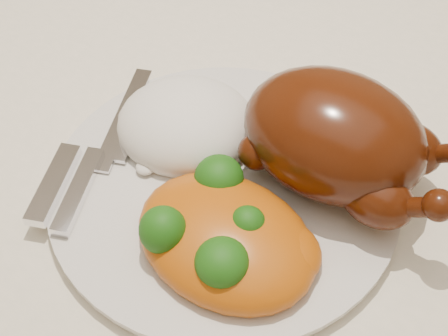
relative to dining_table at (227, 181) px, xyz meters
The scene contains 7 objects.
dining_table is the anchor object (origin of this frame).
tablecloth 0.07m from the dining_table, ahead, with size 1.73×1.03×0.18m.
dinner_plate 0.15m from the dining_table, 60.32° to the right, with size 0.29×0.29×0.01m, color silver.
roast_chicken 0.20m from the dining_table, 12.98° to the right, with size 0.18×0.12×0.10m.
rice_mound 0.14m from the dining_table, 100.54° to the right, with size 0.16×0.15×0.06m.
mac_and_cheese 0.21m from the dining_table, 58.45° to the right, with size 0.16×0.13×0.06m.
cutlery 0.19m from the dining_table, 114.32° to the right, with size 0.07×0.20×0.01m.
Camera 1 is at (0.22, -0.36, 1.19)m, focal length 50.00 mm.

